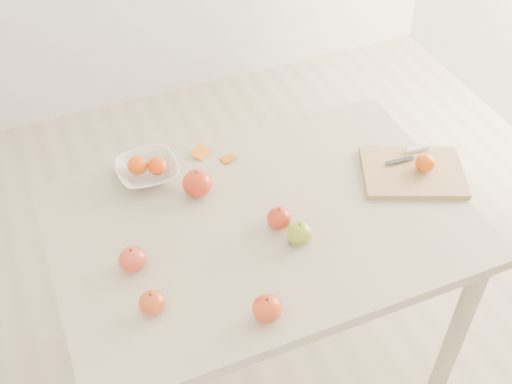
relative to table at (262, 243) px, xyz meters
name	(u,v)px	position (x,y,z in m)	size (l,w,h in m)	color
ground	(261,358)	(0.00, 0.00, -0.65)	(3.50, 3.50, 0.00)	#C6B293
table	(262,243)	(0.00, 0.00, 0.00)	(1.20, 0.80, 0.75)	#C1B292
cutting_board	(413,172)	(0.51, 0.00, 0.11)	(0.31, 0.23, 0.02)	tan
board_tangerine	(425,163)	(0.54, -0.01, 0.14)	(0.06, 0.06, 0.05)	#D86507
fruit_bowl	(147,171)	(-0.25, 0.31, 0.12)	(0.19, 0.19, 0.05)	white
bowl_tangerine_near	(138,165)	(-0.28, 0.32, 0.14)	(0.06, 0.06, 0.06)	#E34B08
bowl_tangerine_far	(157,166)	(-0.22, 0.29, 0.14)	(0.06, 0.06, 0.05)	#C83807
orange_peel_a	(201,153)	(-0.07, 0.35, 0.10)	(0.06, 0.04, 0.00)	orange
orange_peel_b	(228,159)	(0.00, 0.29, 0.10)	(0.04, 0.04, 0.00)	#D2640E
paring_knife	(414,151)	(0.55, 0.07, 0.12)	(0.17, 0.05, 0.01)	white
apple_green	(299,233)	(0.06, -0.11, 0.13)	(0.07, 0.07, 0.06)	#658D18
apple_red_e	(279,218)	(0.04, -0.04, 0.13)	(0.07, 0.07, 0.06)	maroon
apple_red_a	(197,183)	(-0.14, 0.18, 0.14)	(0.09, 0.09, 0.08)	#A01206
apple_red_b	(133,259)	(-0.39, -0.03, 0.13)	(0.08, 0.08, 0.07)	#9F0613
apple_red_d	(152,303)	(-0.38, -0.18, 0.13)	(0.07, 0.07, 0.06)	#9C180A
apple_red_c	(267,308)	(-0.12, -0.31, 0.13)	(0.08, 0.08, 0.07)	#951008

